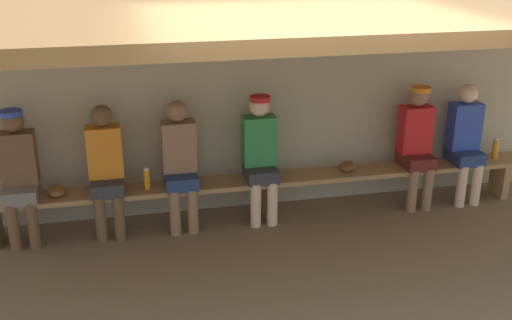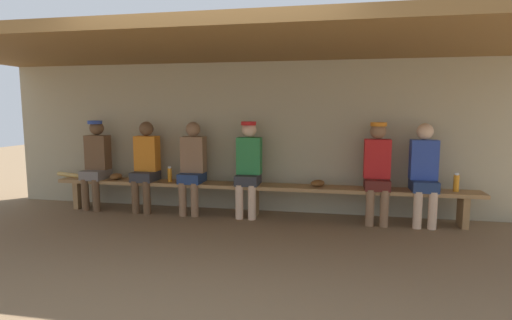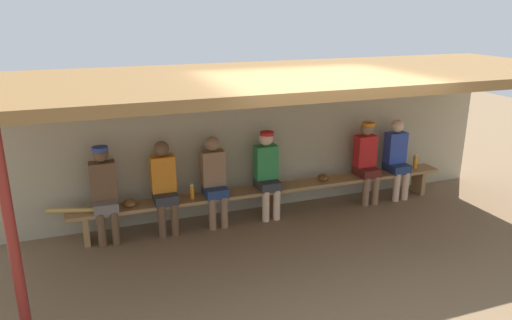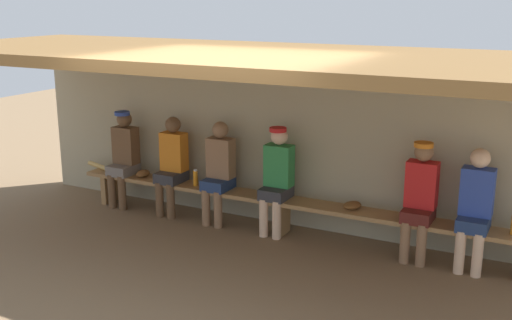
{
  "view_description": "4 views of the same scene",
  "coord_description": "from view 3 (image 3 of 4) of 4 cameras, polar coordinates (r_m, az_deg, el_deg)",
  "views": [
    {
      "loc": [
        -1.41,
        -4.32,
        2.97
      ],
      "look_at": [
        -0.23,
        1.1,
        0.84
      ],
      "focal_mm": 43.55,
      "sensor_mm": 36.0,
      "label": 1
    },
    {
      "loc": [
        1.12,
        -3.99,
        1.52
      ],
      "look_at": [
        0.08,
        1.26,
        0.85
      ],
      "focal_mm": 28.54,
      "sensor_mm": 36.0,
      "label": 2
    },
    {
      "loc": [
        -2.63,
        -4.89,
        3.1
      ],
      "look_at": [
        -0.42,
        1.13,
        1.07
      ],
      "focal_mm": 33.86,
      "sensor_mm": 36.0,
      "label": 3
    },
    {
      "loc": [
        3.08,
        -5.14,
        2.87
      ],
      "look_at": [
        -0.23,
        1.26,
        0.99
      ],
      "focal_mm": 43.97,
      "sensor_mm": 36.0,
      "label": 4
    }
  ],
  "objects": [
    {
      "name": "ground_plane",
      "position": [
        6.36,
        7.25,
        -11.77
      ],
      "size": [
        24.0,
        24.0,
        0.0
      ],
      "primitive_type": "plane",
      "color": "brown"
    },
    {
      "name": "back_wall",
      "position": [
        7.64,
        0.73,
        2.38
      ],
      "size": [
        8.0,
        0.2,
        2.2
      ],
      "primitive_type": "cube",
      "color": "tan",
      "rests_on": "ground"
    },
    {
      "name": "dugout_roof",
      "position": [
        6.24,
        5.08,
        9.74
      ],
      "size": [
        8.0,
        2.8,
        0.12
      ],
      "primitive_type": "cube",
      "color": "brown",
      "rests_on": "back_wall"
    },
    {
      "name": "support_post",
      "position": [
        4.83,
        -26.77,
        -8.93
      ],
      "size": [
        0.1,
        0.1,
        2.2
      ],
      "primitive_type": "cylinder",
      "color": "maroon",
      "rests_on": "ground"
    },
    {
      "name": "bench",
      "position": [
        7.47,
        1.94,
        -3.76
      ],
      "size": [
        6.0,
        0.36,
        0.46
      ],
      "color": "#9E7547",
      "rests_on": "ground"
    },
    {
      "name": "player_shirtless_tan",
      "position": [
        6.86,
        -17.51,
        -3.36
      ],
      "size": [
        0.34,
        0.42,
        1.34
      ],
      "color": "slate",
      "rests_on": "ground"
    },
    {
      "name": "player_rightmost",
      "position": [
        8.42,
        16.3,
        0.48
      ],
      "size": [
        0.34,
        0.42,
        1.34
      ],
      "color": "navy",
      "rests_on": "ground"
    },
    {
      "name": "player_in_white",
      "position": [
        7.08,
        -4.97,
        -2.09
      ],
      "size": [
        0.34,
        0.42,
        1.34
      ],
      "color": "navy",
      "rests_on": "ground"
    },
    {
      "name": "player_leftmost",
      "position": [
        7.32,
        1.32,
        -1.22
      ],
      "size": [
        0.34,
        0.42,
        1.34
      ],
      "color": "#333338",
      "rests_on": "ground"
    },
    {
      "name": "player_with_sunglasses",
      "position": [
        6.94,
        -10.8,
        -2.76
      ],
      "size": [
        0.34,
        0.42,
        1.34
      ],
      "color": "#333338",
      "rests_on": "ground"
    },
    {
      "name": "player_middle",
      "position": [
        8.09,
        12.93,
        0.18
      ],
      "size": [
        0.34,
        0.42,
        1.34
      ],
      "color": "#591E19",
      "rests_on": "ground"
    },
    {
      "name": "water_bottle_clear",
      "position": [
        7.03,
        -7.56,
        -3.73
      ],
      "size": [
        0.06,
        0.06,
        0.22
      ],
      "color": "orange",
      "rests_on": "bench"
    },
    {
      "name": "water_bottle_blue",
      "position": [
        8.72,
        18.29,
        -0.21
      ],
      "size": [
        0.07,
        0.07,
        0.24
      ],
      "color": "orange",
      "rests_on": "bench"
    },
    {
      "name": "baseball_glove_dark_brown",
      "position": [
        6.97,
        -14.7,
        -4.93
      ],
      "size": [
        0.2,
        0.26,
        0.09
      ],
      "primitive_type": "ellipsoid",
      "rotation": [
        0.0,
        0.0,
        4.86
      ],
      "color": "brown",
      "rests_on": "bench"
    },
    {
      "name": "baseball_glove_tan",
      "position": [
        7.8,
        7.91,
        -2.05
      ],
      "size": [
        0.27,
        0.29,
        0.09
      ],
      "primitive_type": "ellipsoid",
      "rotation": [
        0.0,
        0.0,
        4.19
      ],
      "color": "brown",
      "rests_on": "bench"
    },
    {
      "name": "baseball_bat",
      "position": [
        6.95,
        -20.05,
        -5.61
      ],
      "size": [
        0.87,
        0.34,
        0.07
      ],
      "primitive_type": "cylinder",
      "rotation": [
        0.0,
        1.57,
        -0.32
      ],
      "color": "tan",
      "rests_on": "bench"
    }
  ]
}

